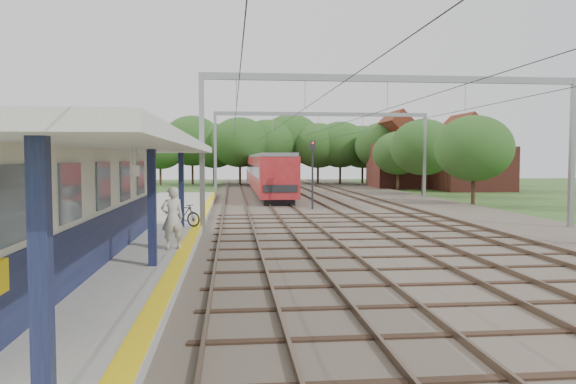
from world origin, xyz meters
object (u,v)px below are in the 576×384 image
person (172,218)px  train (265,172)px  signal_post (313,167)px  bicycle (183,215)px

person → train: (5.15, 35.65, 0.64)m
person → signal_post: (7.00, 16.59, 1.42)m
train → signal_post: 19.16m
person → signal_post: bearing=-134.4°
bicycle → signal_post: bearing=-4.9°
bicycle → train: train is taller
bicycle → person: bearing=-148.7°
train → signal_post: signal_post is taller
person → bicycle: 6.20m
bicycle → train: bearing=19.5°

